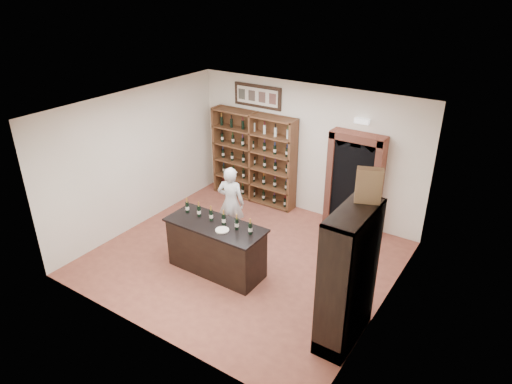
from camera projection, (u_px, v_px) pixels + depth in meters
floor at (244, 258)px, 9.02m from camera, size 5.50×5.50×0.00m
ceiling at (242, 110)px, 7.71m from camera, size 5.50×5.50×0.00m
wall_back at (307, 150)px, 10.24m from camera, size 5.50×0.04×3.00m
wall_left at (137, 159)px, 9.73m from camera, size 0.04×5.00×3.00m
wall_right at (389, 232)px, 7.00m from camera, size 0.04×5.00×3.00m
wine_shelf at (254, 157)px, 10.94m from camera, size 2.20×0.38×2.20m
framed_picture at (258, 96)px, 10.41m from camera, size 1.25×0.04×0.52m
arched_doorway at (354, 180)px, 9.65m from camera, size 1.17×0.35×2.17m
emergency_light at (362, 121)px, 9.17m from camera, size 0.30×0.10×0.10m
tasting_counter at (216, 248)px, 8.45m from camera, size 1.88×0.78×1.00m
counter_bottle_0 at (187, 207)px, 8.60m from camera, size 0.07×0.07×0.30m
counter_bottle_1 at (199, 211)px, 8.45m from camera, size 0.07×0.07×0.30m
counter_bottle_2 at (211, 215)px, 8.31m from camera, size 0.07×0.07×0.30m
counter_bottle_3 at (224, 219)px, 8.17m from camera, size 0.07×0.07×0.30m
counter_bottle_4 at (237, 224)px, 8.03m from camera, size 0.07×0.07×0.30m
counter_bottle_5 at (250, 228)px, 7.88m from camera, size 0.07×0.07×0.30m
side_cabinet at (348, 297)px, 6.76m from camera, size 0.48×1.20×2.20m
shopkeeper at (231, 203)px, 9.45m from camera, size 0.66×0.51×1.59m
plate at (222, 230)px, 8.02m from camera, size 0.25×0.25×0.02m
wine_crate at (369, 186)px, 6.28m from camera, size 0.39×0.27×0.51m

